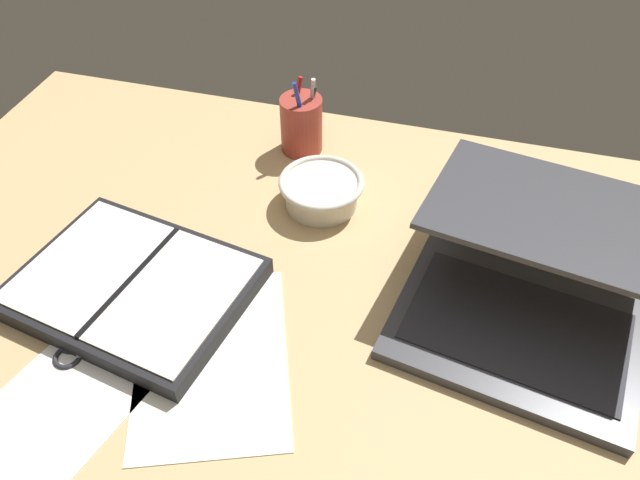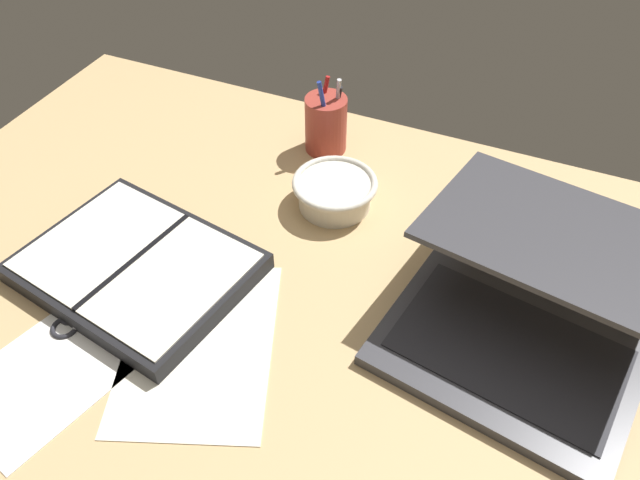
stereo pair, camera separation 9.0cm
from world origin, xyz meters
The scene contains 8 objects.
desk_top centered at (0.00, 0.00, 1.00)cm, with size 140.00×100.00×2.00cm, color tan.
laptop centered at (31.96, 7.41, 7.55)cm, with size 38.48×40.44×15.59cm.
bowl centered at (-1.69, 23.00, 4.95)cm, with size 14.24×14.24×5.29cm.
pen_cup centered at (-9.34, 37.20, 7.41)cm, with size 7.64×7.64×15.30cm.
planner centered at (-22.75, -3.55, 3.64)cm, with size 36.43×30.40×3.46cm.
scissors centered at (-25.15, -14.76, 2.34)cm, with size 12.38×7.12×0.80cm.
paper_sheet_front centered at (-7.59, -11.05, 2.08)cm, with size 20.02×29.13×0.16cm, color silver.
paper_sheet_beside_planner centered at (-22.41, -20.04, 2.08)cm, with size 16.68×28.73×0.16cm, color white.
Camera 2 is at (27.69, -50.72, 72.10)cm, focal length 35.00 mm.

